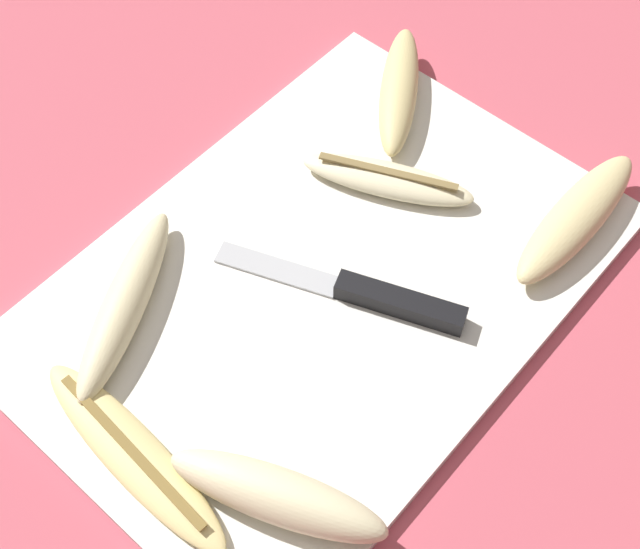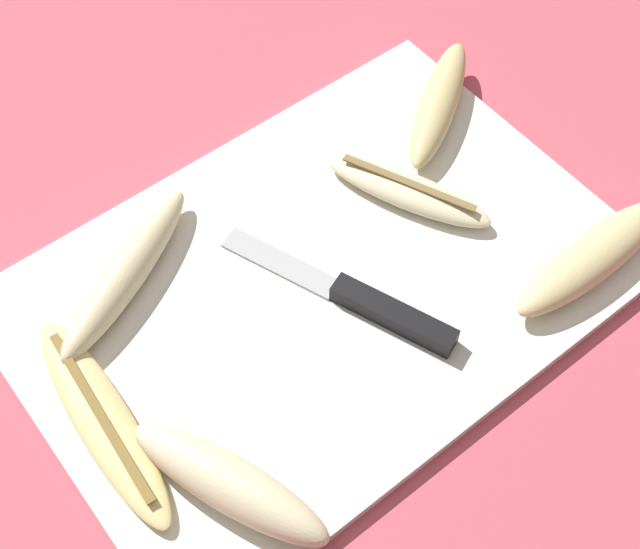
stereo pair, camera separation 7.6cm
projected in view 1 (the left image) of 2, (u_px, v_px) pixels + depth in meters
ground_plane at (320, 288)px, 0.78m from camera, size 4.00×4.00×0.00m
cutting_board at (320, 284)px, 0.77m from camera, size 0.51×0.36×0.01m
knife at (381, 298)px, 0.75m from camera, size 0.10×0.21×0.02m
banana_pale_long at (277, 495)px, 0.64m from camera, size 0.10×0.17×0.04m
banana_cream_curved at (125, 303)px, 0.74m from camera, size 0.19×0.12×0.03m
banana_bright_far at (387, 179)px, 0.82m from camera, size 0.10×0.16×0.02m
banana_spotted_left at (399, 90)px, 0.87m from camera, size 0.16×0.12×0.03m
banana_golden_short at (135, 456)px, 0.67m from camera, size 0.06×0.21×0.02m
banana_mellow_near at (576, 217)px, 0.79m from camera, size 0.18×0.05×0.03m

